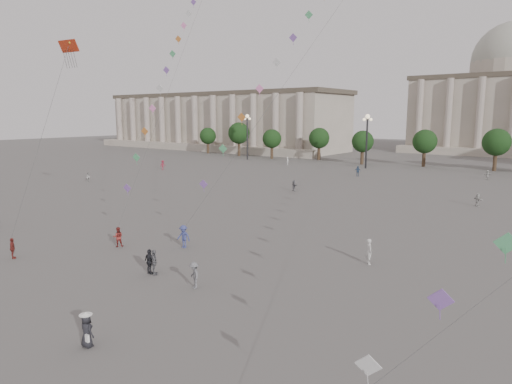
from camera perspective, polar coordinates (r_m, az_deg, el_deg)
The scene contains 22 objects.
ground at distance 28.79m, azimuth -18.02°, elevation -12.32°, with size 360.00×360.00×0.00m, color #4F4C4A.
hall_west at distance 145.95m, azimuth -4.54°, elevation 8.79°, with size 84.00×26.22×17.20m.
hall_central at distance 145.86m, azimuth 28.99°, elevation 9.91°, with size 48.30×34.30×35.50m.
tree_row at distance 95.65m, azimuth 23.92°, elevation 5.74°, with size 137.12×5.12×8.00m.
lamp_post_far_west at distance 108.36m, azimuth -1.10°, elevation 7.96°, with size 2.00×0.90×10.65m.
lamp_post_mid_west at distance 92.76m, azimuth 13.71°, elevation 7.40°, with size 2.00×0.90×10.65m.
person_crowd_0 at distance 80.80m, azimuth 12.59°, elevation 2.55°, with size 1.04×0.43×1.78m, color navy.
person_crowd_1 at distance 77.09m, azimuth -20.21°, elevation 1.78°, with size 0.76×0.59×1.57m, color #B1B0AC.
person_crowd_2 at distance 90.05m, azimuth -11.58°, elevation 3.32°, with size 1.19×0.68×1.84m, color maroon.
person_crowd_4 at distance 84.08m, azimuth 26.93°, elevation 1.93°, with size 1.44×0.46×1.56m, color #B1B1AD.
person_crowd_6 at distance 28.63m, azimuth -7.74°, elevation -10.26°, with size 1.08×0.62×1.67m, color slate.
person_crowd_7 at distance 59.02m, azimuth 25.95°, elevation -0.88°, with size 1.39×0.44×1.50m, color #B7B7B2.
person_crowd_10 at distance 97.14m, azimuth 3.98°, elevation 3.89°, with size 0.61×0.40×1.67m, color white.
person_crowd_12 at distance 63.80m, azimuth 4.77°, elevation 0.80°, with size 1.42×0.45×1.54m, color slate.
person_crowd_13 at distance 33.72m, azimuth 13.97°, elevation -7.22°, with size 0.67×0.44×1.85m, color beige.
tourist_0 at distance 38.44m, azimuth -28.15°, elevation -6.23°, with size 0.92×0.38×1.56m, color maroon.
tourist_1 at distance 31.59m, azimuth -13.15°, elevation -8.47°, with size 1.00×0.42×1.71m, color black.
tourist_3 at distance 31.35m, azimuth -12.62°, elevation -8.58°, with size 1.00×0.42×1.71m, color slate.
kite_flyer_0 at distance 38.55m, azimuth -16.86°, elevation -5.40°, with size 0.79×0.61×1.62m, color maroon.
kite_flyer_1 at distance 37.08m, azimuth -9.04°, elevation -5.51°, with size 1.19×0.68×1.84m, color #373F7D.
hat_person at distance 23.09m, azimuth -20.41°, elevation -15.81°, with size 0.78×0.60×1.69m.
dragon_kite at distance 45.67m, azimuth -22.35°, elevation 15.52°, with size 3.58×4.69×17.92m.
Camera 1 is at (22.29, -14.88, 10.54)m, focal length 32.00 mm.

